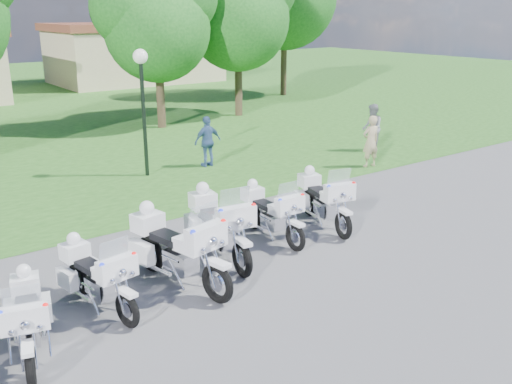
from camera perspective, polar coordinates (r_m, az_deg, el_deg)
ground at (r=12.16m, az=0.57°, el=-6.28°), size 100.00×100.00×0.00m
motorcycle_1 at (r=9.32m, az=-21.90°, el=-11.53°), size 1.04×2.07×1.42m
motorcycle_2 at (r=10.24m, az=-15.69°, el=-8.00°), size 0.94×2.19×1.48m
motorcycle_3 at (r=10.76m, az=-8.02°, el=-5.45°), size 1.20×2.62×1.78m
motorcycle_4 at (r=11.83m, az=-3.77°, el=-3.22°), size 1.06×2.58×1.73m
motorcycle_5 at (r=12.84m, az=1.40°, el=-1.97°), size 0.74×2.22×1.49m
motorcycle_6 at (r=13.69m, az=6.72°, el=-0.65°), size 1.13×2.31×1.58m
lamp_post at (r=17.65m, az=-11.36°, el=10.86°), size 0.44×0.44×3.87m
tree_2 at (r=25.26m, az=-10.04°, el=16.76°), size 5.26×4.49×7.01m
tree_3 at (r=27.93m, az=-1.95°, el=17.87°), size 5.69×4.86×7.59m
building_east at (r=42.82m, az=-12.04°, el=13.49°), size 11.44×7.28×4.10m
bystander_a at (r=19.07m, az=11.39°, el=4.97°), size 0.67×0.49×1.70m
bystander_b at (r=21.32m, az=11.52°, el=6.31°), size 1.02×1.06×1.72m
bystander_c at (r=18.83m, az=-4.85°, el=5.04°), size 0.98×0.41×1.66m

